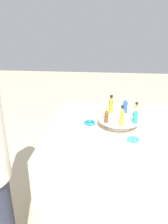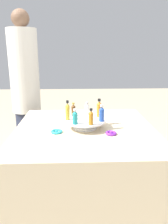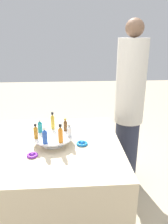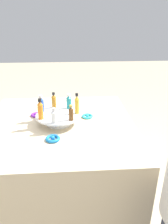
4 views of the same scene
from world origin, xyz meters
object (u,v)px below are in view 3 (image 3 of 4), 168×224
object	(u,v)px
bottle_brown	(65,125)
person_figure	(129,108)
ribbon_bow_teal	(45,132)
bottle_orange	(60,134)
bottle_clear	(69,131)
bottle_amber	(36,132)
display_stand	(53,138)
bottle_teal	(40,126)
ribbon_bow_purple	(32,155)
ribbon_bow_blue	(82,143)
bottle_blue	(45,136)
bottle_gold	(53,121)

from	to	relation	value
bottle_brown	person_figure	xyz separation A→B (m)	(0.49, -0.63, -0.04)
ribbon_bow_teal	person_figure	world-z (taller)	person_figure
bottle_orange	bottle_clear	distance (m)	0.11
person_figure	bottle_amber	bearing A→B (deg)	-2.53
display_stand	person_figure	bearing A→B (deg)	-51.63
bottle_orange	bottle_teal	bearing A→B (deg)	42.24
bottle_orange	ribbon_bow_purple	bearing A→B (deg)	108.40
ribbon_bow_blue	ribbon_bow_teal	bearing A→B (deg)	52.62
bottle_teal	bottle_blue	xyz separation A→B (m)	(-0.18, -0.05, 0.01)
ribbon_bow_purple	person_figure	xyz separation A→B (m)	(0.74, -0.85, 0.07)
bottle_teal	ribbon_bow_teal	size ratio (longest dim) A/B	1.31
display_stand	bottle_brown	world-z (taller)	bottle_brown
ribbon_bow_teal	person_figure	distance (m)	0.89
bottle_brown	person_figure	size ratio (longest dim) A/B	0.06
display_stand	ribbon_bow_blue	world-z (taller)	display_stand
bottle_orange	bottle_clear	xyz separation A→B (m)	(0.09, -0.06, -0.02)
display_stand	ribbon_bow_purple	distance (m)	0.22
bottle_gold	bottle_clear	world-z (taller)	bottle_gold
bottle_gold	bottle_amber	xyz separation A→B (m)	(-0.16, 0.11, -0.01)
bottle_teal	bottle_clear	distance (m)	0.24
ribbon_bow_teal	bottle_amber	bearing A→B (deg)	171.38
ribbon_bow_blue	bottle_clear	bearing A→B (deg)	85.04
bottle_teal	bottle_clear	xyz separation A→B (m)	(-0.09, -0.22, -0.00)
bottle_amber	bottle_orange	size ratio (longest dim) A/B	0.82
bottle_clear	ribbon_bow_blue	world-z (taller)	bottle_clear
bottle_blue	ribbon_bow_teal	world-z (taller)	bottle_blue
bottle_clear	person_figure	size ratio (longest dim) A/B	0.06
bottle_clear	ribbon_bow_blue	distance (m)	0.14
bottle_amber	ribbon_bow_teal	world-z (taller)	bottle_amber
bottle_teal	ribbon_bow_teal	xyz separation A→B (m)	(0.13, -0.02, -0.11)
ribbon_bow_purple	person_figure	world-z (taller)	person_figure
bottle_amber	bottle_blue	distance (m)	0.11
bottle_teal	bottle_brown	xyz separation A→B (m)	(0.01, -0.19, -0.00)
bottle_gold	bottle_brown	distance (m)	0.11
display_stand	bottle_amber	xyz separation A→B (m)	(-0.03, 0.12, 0.07)
person_figure	display_stand	bearing A→B (deg)	-0.00
bottle_gold	ribbon_bow_blue	distance (m)	0.29
bottle_gold	bottle_clear	size ratio (longest dim) A/B	1.45
display_stand	ribbon_bow_teal	xyz separation A→B (m)	(0.20, 0.08, -0.04)
ribbon_bow_teal	person_figure	size ratio (longest dim) A/B	0.05
ribbon_bow_purple	person_figure	distance (m)	1.13
display_stand	bottle_blue	bearing A→B (deg)	157.96
ribbon_bow_teal	ribbon_bow_blue	bearing A→B (deg)	-127.38
display_stand	bottle_orange	bearing A→B (deg)	-150.61
bottle_brown	display_stand	bearing A→B (deg)	132.24
bottle_amber	ribbon_bow_purple	world-z (taller)	bottle_amber
ribbon_bow_purple	display_stand	bearing A→B (deg)	-37.38
bottle_teal	person_figure	bearing A→B (deg)	-58.65
person_figure	ribbon_bow_teal	bearing A→B (deg)	-13.46
bottle_gold	bottle_brown	bearing A→B (deg)	-112.04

